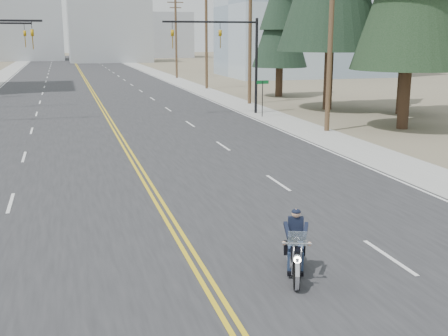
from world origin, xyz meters
TOP-DOWN VIEW (x-y plane):
  - road at (0.00, 70.00)m, footprint 20.00×200.00m
  - sidewalk_right at (11.50, 70.00)m, footprint 3.00×200.00m
  - traffic_mast_right at (8.98, 32.00)m, footprint 7.10×0.26m
  - street_sign at (10.80, 30.00)m, footprint 0.90×0.06m
  - utility_pole_b at (12.50, 23.00)m, footprint 2.20×0.30m
  - utility_pole_c at (12.50, 38.00)m, footprint 2.20×0.30m
  - utility_pole_d at (12.50, 53.00)m, footprint 2.20×0.30m
  - utility_pole_e at (12.50, 70.00)m, footprint 2.20×0.30m
  - glass_building at (32.00, 70.00)m, footprint 24.00×16.00m
  - haze_bldg_b at (8.00, 125.00)m, footprint 18.00×14.00m
  - haze_bldg_c at (40.00, 110.00)m, footprint 16.00×12.00m
  - haze_bldg_d at (-12.00, 140.00)m, footprint 20.00×15.00m
  - haze_bldg_e at (25.00, 150.00)m, footprint 14.00×14.00m
  - motorcyclist at (2.16, 3.64)m, footprint 1.56×2.26m
  - conifer_far at (17.19, 43.01)m, footprint 5.28×5.28m

SIDE VIEW (x-z plane):
  - road at x=0.00m, z-range 0.00..0.01m
  - sidewalk_right at x=11.50m, z-range 0.00..0.01m
  - motorcyclist at x=2.16m, z-range 0.00..1.62m
  - street_sign at x=10.80m, z-range 0.49..3.12m
  - traffic_mast_right at x=8.98m, z-range 1.44..8.44m
  - utility_pole_c at x=12.50m, z-range 0.23..11.23m
  - utility_pole_e at x=12.50m, z-range 0.23..11.23m
  - utility_pole_b at x=12.50m, z-range 0.23..11.73m
  - utility_pole_d at x=12.50m, z-range 0.23..11.73m
  - haze_bldg_e at x=25.00m, z-range 0.00..12.00m
  - haze_bldg_b at x=8.00m, z-range 0.00..14.00m
  - conifer_far at x=17.19m, z-range 1.04..15.19m
  - haze_bldg_c at x=40.00m, z-range 0.00..18.00m
  - glass_building at x=32.00m, z-range 0.00..20.00m
  - haze_bldg_d at x=-12.00m, z-range 0.00..26.00m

